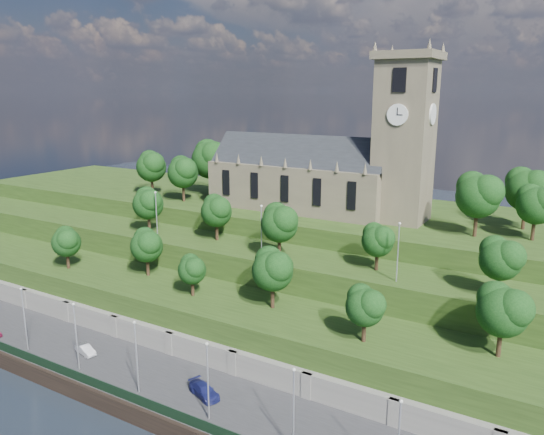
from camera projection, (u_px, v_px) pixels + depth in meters
The scene contains 16 objects.
ground at pixel (137, 424), 57.79m from camera, with size 320.00×320.00×0.00m, color black.
promenade at pixel (173, 390), 62.58m from camera, with size 160.00×12.00×2.00m, color #2D2D30.
quay_wall at pixel (136, 416), 57.49m from camera, with size 160.00×0.50×2.20m, color black.
fence at pixel (140, 401), 57.69m from camera, with size 160.00×0.10×1.20m, color black.
retaining_wall at pixel (204, 357), 67.23m from camera, with size 160.00×2.10×5.00m.
embankment_lower at pixel (231, 329), 71.93m from camera, with size 160.00×12.00×8.00m, color #243D14.
embankment_upper at pixel (272, 289), 80.67m from camera, with size 160.00×10.00×12.00m, color #243D14.
hilltop at pixel (330, 246), 97.89m from camera, with size 160.00×32.00×15.00m, color #243D14.
church at pixel (326, 168), 90.64m from camera, with size 38.60×12.35×27.60m.
trees_lower at pixel (258, 270), 68.17m from camera, with size 68.56×8.94×8.03m.
trees_upper at pixel (275, 221), 76.87m from camera, with size 60.86×8.16×7.98m.
trees_hilltop at pixel (307, 174), 91.69m from camera, with size 75.56×16.03×11.07m.
lamp_posts_promenade at pixel (136, 352), 59.24m from camera, with size 60.36×0.36×8.76m.
lamp_posts_upper at pixel (261, 227), 75.71m from camera, with size 40.36×0.36×7.74m.
car_middle at pixel (85, 350), 69.02m from camera, with size 1.26×3.61×1.19m, color #ABAAAF.
car_right at pixel (204, 391), 59.48m from camera, with size 1.88×4.61×1.34m, color navy.
Camera 1 is at (38.62, -36.33, 35.46)m, focal length 35.00 mm.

